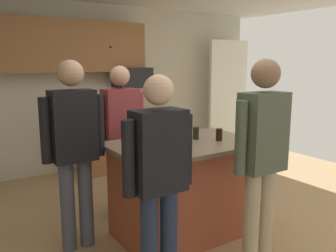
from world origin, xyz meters
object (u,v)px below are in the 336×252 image
Objects in this scene: person_guest_left at (74,143)px; person_host_foreground at (121,130)px; person_elder_center at (262,151)px; person_guest_by_door at (159,172)px; glass_pilsner at (179,143)px; glass_dark_ale at (219,135)px; kitchen_island at (185,188)px; glass_short_whisky at (196,133)px; microwave_over_range at (132,78)px.

person_guest_left reaches higher than person_host_foreground.
person_elder_center is 1.07× the size of person_guest_by_door.
glass_pilsner is 1.15× the size of glass_dark_ale.
person_host_foreground is 1.11m from glass_dark_ale.
glass_pilsner is (-0.39, 0.59, 0.00)m from person_elder_center.
person_elder_center is 0.71m from glass_pilsner.
glass_short_whisky reaches higher than kitchen_island.
glass_pilsner is at bearing 22.40° from person_elder_center.
microwave_over_range is 4.54× the size of glass_short_whisky.
glass_short_whisky is at bearing 129.40° from glass_dark_ale.
person_guest_by_door is (-1.39, -3.06, -0.52)m from microwave_over_range.
glass_short_whisky is (1.17, -0.25, -0.00)m from person_guest_left.
person_host_foreground is 1.48m from person_guest_by_door.
microwave_over_range is 3.32m from person_elder_center.
glass_dark_ale is at bearing -19.83° from kitchen_island.
person_host_foreground is at bearing 4.59° from person_elder_center.
person_host_foreground is at bearing 124.62° from glass_dark_ale.
person_guest_left is 0.99m from person_guest_by_door.
person_host_foreground is at bearing -121.47° from microwave_over_range.
person_elder_center is 1.04× the size of person_host_foreground.
glass_short_whisky is (0.01, 0.88, -0.01)m from person_elder_center.
kitchen_island is 0.62m from glass_pilsner.
person_guest_by_door is at bearing -138.90° from glass_pilsner.
glass_short_whisky is at bearing 5.44° from person_guest_left.
glass_dark_ale is at bearing -50.60° from glass_short_whisky.
person_host_foreground is 13.65× the size of glass_dark_ale.
glass_dark_ale is (1.32, -0.43, -0.00)m from person_guest_left.
glass_pilsner is (0.07, -1.02, 0.05)m from person_host_foreground.
microwave_over_range is 1.98m from person_host_foreground.
person_guest_by_door reaches higher than glass_dark_ale.
person_guest_by_door is at bearing -137.46° from kitchen_island.
microwave_over_range is at bearing 77.57° from glass_short_whisky.
person_guest_left reaches higher than kitchen_island.
person_elder_center is (0.17, -0.81, 0.53)m from kitchen_island.
microwave_over_range reaches higher than glass_short_whisky.
person_guest_by_door is 11.55× the size of glass_pilsner.
person_guest_by_door is (-0.86, 0.18, -0.07)m from person_elder_center.
microwave_over_range is 0.33× the size of person_guest_left.
glass_short_whisky is (-0.15, 0.18, 0.00)m from glass_dark_ale.
person_guest_by_door is at bearing -54.84° from person_guest_left.
person_elder_center is 0.88m from person_guest_by_door.
glass_short_whisky is (0.41, 0.29, -0.01)m from glass_pilsner.
microwave_over_range is 2.75m from person_guest_left.
kitchen_island is at bearing 45.28° from glass_pilsner.
person_elder_center reaches higher than microwave_over_range.
person_host_foreground is at bearing 52.32° from person_guest_left.
glass_dark_ale is at bearing -0.63° from person_guest_left.
glass_short_whisky is at bearing 19.14° from kitchen_island.
glass_pilsner reaches higher than kitchen_island.
person_host_foreground reaches higher than glass_pilsner.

